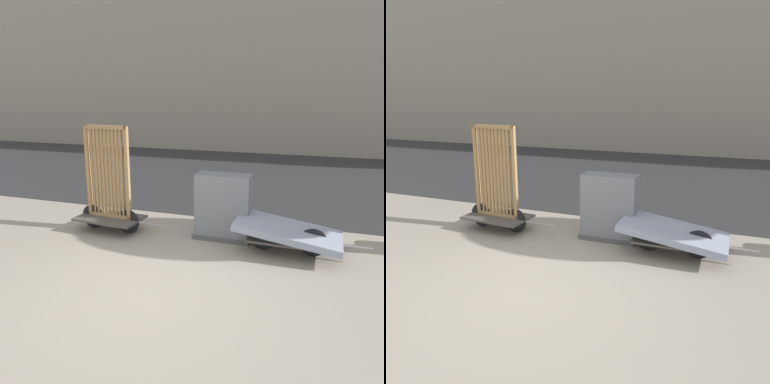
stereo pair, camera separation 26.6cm
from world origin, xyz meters
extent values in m
plane|color=gray|center=(0.00, 0.00, 0.00)|extent=(60.00, 60.00, 0.00)
cube|color=#2D2D30|center=(0.00, 8.26, 0.00)|extent=(56.00, 9.65, 0.01)
cube|color=#9E9384|center=(0.00, 15.08, 6.31)|extent=(48.00, 4.00, 12.62)
cube|color=#4C4742|center=(-1.73, 2.06, 0.26)|extent=(1.35, 0.89, 0.04)
cylinder|color=black|center=(-1.31, 2.02, 0.24)|extent=(0.49, 0.07, 0.49)
cylinder|color=black|center=(-2.15, 2.09, 0.24)|extent=(0.49, 0.07, 0.49)
cylinder|color=gray|center=(-0.74, 1.98, 0.26)|extent=(0.70, 0.08, 0.03)
cube|color=#A87F4C|center=(-1.73, 2.06, 0.32)|extent=(0.98, 0.15, 0.07)
cube|color=#A87F4C|center=(-1.73, 2.06, 2.06)|extent=(0.98, 0.15, 0.07)
cube|color=#A87F4C|center=(-2.18, 2.09, 1.19)|extent=(0.08, 0.08, 1.81)
cube|color=#A87F4C|center=(-1.28, 2.02, 1.19)|extent=(0.08, 0.08, 1.81)
cube|color=#A87F4C|center=(-2.07, 2.08, 1.19)|extent=(0.04, 0.05, 1.74)
cube|color=#A87F4C|center=(-1.98, 2.08, 1.19)|extent=(0.04, 0.05, 1.74)
cube|color=#A87F4C|center=(-1.90, 2.07, 1.19)|extent=(0.04, 0.05, 1.74)
cube|color=#A87F4C|center=(-1.82, 2.06, 1.19)|extent=(0.04, 0.05, 1.74)
cube|color=#A87F4C|center=(-1.73, 2.06, 1.19)|extent=(0.04, 0.05, 1.74)
cube|color=#A87F4C|center=(-1.65, 2.05, 1.19)|extent=(0.04, 0.05, 1.74)
cube|color=#A87F4C|center=(-1.57, 2.04, 1.19)|extent=(0.04, 0.05, 1.74)
cube|color=#A87F4C|center=(-1.48, 2.04, 1.19)|extent=(0.04, 0.05, 1.74)
cube|color=#A87F4C|center=(-1.40, 2.03, 1.19)|extent=(0.04, 0.05, 1.74)
cube|color=#4C4742|center=(1.73, 2.06, 0.26)|extent=(1.32, 0.83, 0.04)
cylinder|color=black|center=(2.15, 2.04, 0.24)|extent=(0.49, 0.05, 0.49)
cylinder|color=black|center=(1.31, 2.07, 0.24)|extent=(0.49, 0.05, 0.49)
cylinder|color=gray|center=(2.73, 2.03, 0.26)|extent=(0.70, 0.05, 0.03)
cube|color=#8C93A8|center=(1.73, 2.06, 0.40)|extent=(1.81, 1.07, 0.35)
cube|color=#4C4C4C|center=(0.51, 2.36, 0.04)|extent=(1.07, 0.50, 0.08)
cube|color=slate|center=(0.51, 2.36, 0.62)|extent=(1.01, 0.44, 1.24)
camera|label=1|loc=(2.08, -4.17, 2.68)|focal=35.00mm
camera|label=2|loc=(2.33, -4.08, 2.68)|focal=35.00mm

